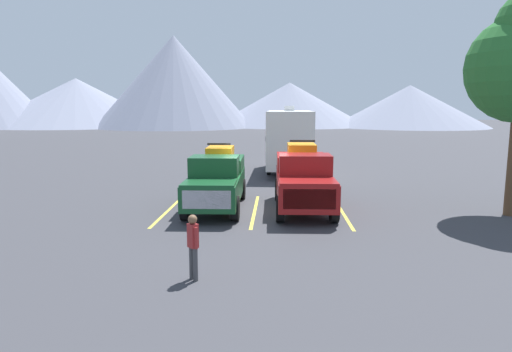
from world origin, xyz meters
The scene contains 9 objects.
ground_plane centered at (0.00, 0.00, 0.00)m, with size 240.00×240.00×0.00m, color #38383D.
pickup_truck_a centered at (-1.52, 0.33, 1.16)m, with size 2.11×5.55×2.50m.
pickup_truck_b centered at (1.87, 0.20, 1.23)m, with size 2.22×5.37×2.65m.
lot_stripe_a centered at (-3.35, -0.17, 0.00)m, with size 0.12×5.50×0.01m, color gold.
lot_stripe_b centered at (0.00, -0.17, 0.00)m, with size 0.12×5.50×0.01m, color gold.
lot_stripe_c centered at (3.35, -0.17, 0.00)m, with size 0.12×5.50×0.01m, color gold.
camper_trailer_a centered at (1.57, 9.89, 2.11)m, with size 2.67×8.07×4.02m.
person_a centered at (-1.07, -7.21, 0.89)m, with size 0.29×0.29×1.55m.
mountain_ridge centered at (-12.25, 72.02, 6.94)m, with size 150.72×42.68×17.29m.
Camera 1 is at (0.85, -17.04, 3.99)m, focal length 31.43 mm.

